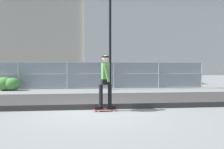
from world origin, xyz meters
name	(u,v)px	position (x,y,z in m)	size (l,w,h in m)	color
ground_plane	(97,112)	(0.00, 0.00, 0.00)	(120.00, 120.00, 0.00)	slate
gravel_berm	(95,100)	(0.00, 2.00, 0.10)	(14.16, 3.33, 0.20)	#33302D
skateboard	(105,110)	(0.29, 0.02, 0.06)	(0.82, 0.27, 0.07)	#B22D2D
skater	(105,78)	(0.29, 0.02, 1.11)	(0.73, 0.60, 1.82)	black
chain_fence	(91,75)	(0.00, 8.38, 0.93)	(16.21, 0.06, 1.85)	gray
street_lamp	(110,19)	(1.24, 7.51, 4.65)	(0.44, 0.44, 7.59)	black
parked_car_near	(38,75)	(-4.32, 12.04, 0.84)	(4.53, 2.21, 1.66)	#474C54
parked_car_mid	(104,75)	(1.20, 11.97, 0.84)	(4.50, 2.15, 1.66)	black
parked_car_far	(169,74)	(7.02, 12.28, 0.84)	(4.55, 2.25, 1.66)	#566B4C
library_building	(25,11)	(-11.73, 38.06, 12.03)	(25.55, 10.82, 24.05)	#9E9384
office_block	(156,13)	(13.48, 37.42, 12.18)	(28.13, 10.66, 24.36)	#B2AFA8
shrub_left	(4,84)	(-5.52, 7.68, 0.43)	(1.11, 0.91, 0.86)	#477F38
shrub_center	(12,84)	(-5.02, 7.61, 0.41)	(1.05, 0.86, 0.81)	#477F38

